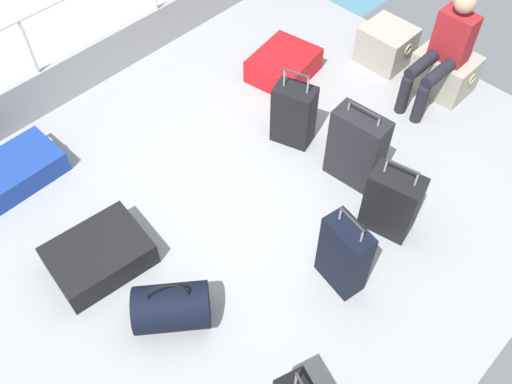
# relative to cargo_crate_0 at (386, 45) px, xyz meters

# --- Properties ---
(ground_plane) EXTENTS (4.40, 5.20, 0.06)m
(ground_plane) POSITION_rel_cargo_crate_0_xyz_m (0.30, -2.15, -0.23)
(ground_plane) COLOR #939699
(gunwale_port) EXTENTS (0.06, 5.20, 0.45)m
(gunwale_port) POSITION_rel_cargo_crate_0_xyz_m (-1.87, -2.15, 0.03)
(gunwale_port) COLOR #939699
(gunwale_port) RESTS_ON ground_plane
(railing_port) EXTENTS (0.04, 4.20, 1.02)m
(railing_port) POSITION_rel_cargo_crate_0_xyz_m (-1.87, -2.15, 0.58)
(railing_port) COLOR silver
(railing_port) RESTS_ON ground_plane
(sea_wake) EXTENTS (12.00, 12.00, 0.01)m
(sea_wake) POSITION_rel_cargo_crate_0_xyz_m (-3.30, -2.15, -0.54)
(sea_wake) COLOR teal
(sea_wake) RESTS_ON ground_plane
(cargo_crate_0) EXTENTS (0.52, 0.44, 0.40)m
(cargo_crate_0) POSITION_rel_cargo_crate_0_xyz_m (0.00, 0.00, 0.00)
(cargo_crate_0) COLOR #9E9989
(cargo_crate_0) RESTS_ON ground_plane
(cargo_crate_1) EXTENTS (0.59, 0.43, 0.40)m
(cargo_crate_1) POSITION_rel_cargo_crate_0_xyz_m (0.66, 0.05, 0.00)
(cargo_crate_1) COLOR #9E9989
(cargo_crate_1) RESTS_ON ground_plane
(passenger_seated) EXTENTS (0.34, 0.66, 1.10)m
(passenger_seated) POSITION_rel_cargo_crate_0_xyz_m (0.66, -0.14, 0.38)
(passenger_seated) COLOR maroon
(passenger_seated) RESTS_ON ground_plane
(suitcase_0) EXTENTS (0.64, 0.72, 0.25)m
(suitcase_0) POSITION_rel_cargo_crate_0_xyz_m (-0.60, -0.90, -0.08)
(suitcase_0) COLOR red
(suitcase_0) RESTS_ON ground_plane
(suitcase_1) EXTENTS (0.44, 0.32, 0.74)m
(suitcase_1) POSITION_rel_cargo_crate_0_xyz_m (1.27, -1.70, 0.10)
(suitcase_1) COLOR black
(suitcase_1) RESTS_ON ground_plane
(suitcase_2) EXTENTS (0.41, 0.33, 0.78)m
(suitcase_2) POSITION_rel_cargo_crate_0_xyz_m (0.06, -1.50, 0.10)
(suitcase_2) COLOR black
(suitcase_2) RESTS_ON ground_plane
(suitcase_3) EXTENTS (0.64, 0.79, 0.23)m
(suitcase_3) POSITION_rel_cargo_crate_0_xyz_m (-0.09, -3.54, -0.08)
(suitcase_3) COLOR black
(suitcase_3) RESTS_ON ground_plane
(suitcase_4) EXTENTS (0.40, 0.26, 0.78)m
(suitcase_4) POSITION_rel_cargo_crate_0_xyz_m (1.31, -2.35, 0.13)
(suitcase_4) COLOR black
(suitcase_4) RESTS_ON ground_plane
(suitcase_5) EXTENTS (0.47, 0.26, 0.80)m
(suitcase_5) POSITION_rel_cargo_crate_0_xyz_m (0.74, -1.48, 0.16)
(suitcase_5) COLOR black
(suitcase_5) RESTS_ON ground_plane
(suitcase_7) EXTENTS (0.50, 0.78, 0.21)m
(suitcase_7) POSITION_rel_cargo_crate_0_xyz_m (-1.32, -3.54, -0.10)
(suitcase_7) COLOR navy
(suitcase_7) RESTS_ON ground_plane
(duffel_bag) EXTENTS (0.60, 0.63, 0.50)m
(duffel_bag) POSITION_rel_cargo_crate_0_xyz_m (0.66, -3.45, -0.02)
(duffel_bag) COLOR black
(duffel_bag) RESTS_ON ground_plane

